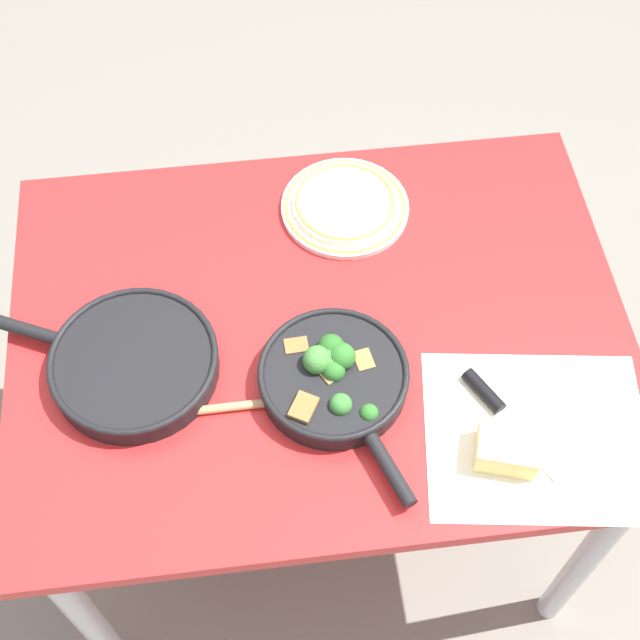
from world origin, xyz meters
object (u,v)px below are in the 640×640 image
object	(u,v)px
wooden_spoon	(213,409)
dinner_plate_stack	(345,205)
cheese_block	(507,449)
grater_knife	(499,408)
skillet_eggs	(133,363)
skillet_broccoli	(334,376)

from	to	relation	value
wooden_spoon	dinner_plate_stack	world-z (taller)	dinner_plate_stack
cheese_block	grater_knife	bearing A→B (deg)	83.97
dinner_plate_stack	wooden_spoon	bearing A→B (deg)	-124.29
grater_knife	dinner_plate_stack	world-z (taller)	dinner_plate_stack
grater_knife	wooden_spoon	bearing A→B (deg)	-125.81
wooden_spoon	cheese_block	size ratio (longest dim) A/B	3.17
skillet_eggs	cheese_block	xyz separation A→B (m)	(0.58, -0.23, 0.00)
skillet_eggs	wooden_spoon	distance (m)	0.16
cheese_block	dinner_plate_stack	size ratio (longest dim) A/B	0.46
skillet_broccoli	grater_knife	bearing A→B (deg)	52.40
wooden_spoon	dinner_plate_stack	distance (m)	0.48
skillet_broccoli	wooden_spoon	bearing A→B (deg)	-103.34
skillet_eggs	wooden_spoon	world-z (taller)	skillet_eggs
grater_knife	cheese_block	bearing A→B (deg)	-34.96
grater_knife	dinner_plate_stack	xyz separation A→B (m)	(-0.19, 0.45, 0.00)
skillet_broccoli	grater_knife	distance (m)	0.27
skillet_broccoli	cheese_block	distance (m)	0.30
skillet_eggs	grater_knife	world-z (taller)	skillet_eggs
skillet_broccoli	cheese_block	bearing A→B (deg)	37.02
skillet_broccoli	wooden_spoon	world-z (taller)	skillet_broccoli
skillet_eggs	dinner_plate_stack	size ratio (longest dim) A/B	1.62
skillet_broccoli	dinner_plate_stack	size ratio (longest dim) A/B	1.50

